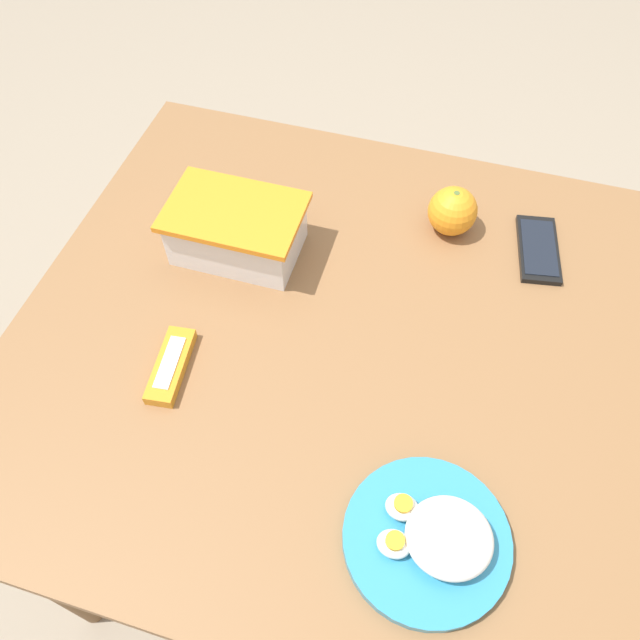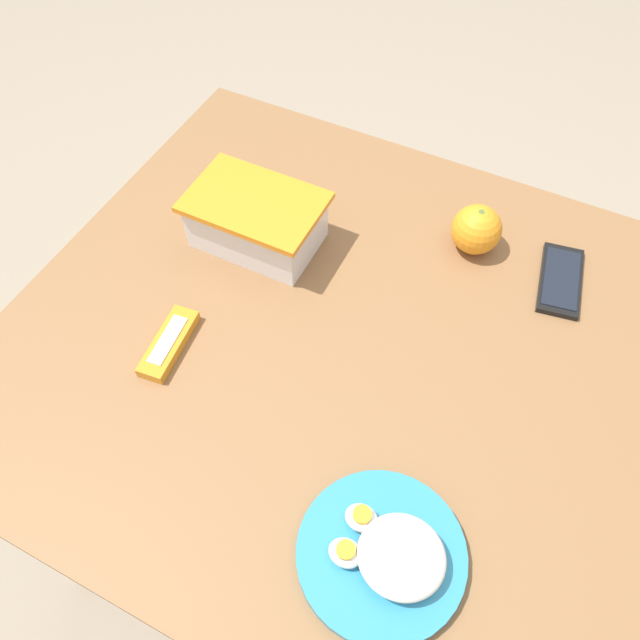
# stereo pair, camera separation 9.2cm
# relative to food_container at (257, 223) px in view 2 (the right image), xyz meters

# --- Properties ---
(ground_plane) EXTENTS (10.00, 10.00, 0.00)m
(ground_plane) POSITION_rel_food_container_xyz_m (0.25, -0.12, -0.77)
(ground_plane) COLOR gray
(table) EXTENTS (1.06, 0.91, 0.73)m
(table) POSITION_rel_food_container_xyz_m (0.25, -0.12, -0.12)
(table) COLOR brown
(table) RESTS_ON ground_plane
(food_container) EXTENTS (0.21, 0.14, 0.09)m
(food_container) POSITION_rel_food_container_xyz_m (0.00, 0.00, 0.00)
(food_container) COLOR white
(food_container) RESTS_ON table
(orange_fruit) EXTENTS (0.08, 0.08, 0.08)m
(orange_fruit) POSITION_rel_food_container_xyz_m (0.33, 0.15, 0.00)
(orange_fruit) COLOR orange
(orange_fruit) RESTS_ON table
(rice_plate) EXTENTS (0.21, 0.21, 0.06)m
(rice_plate) POSITION_rel_food_container_xyz_m (0.40, -0.38, -0.02)
(rice_plate) COLOR teal
(rice_plate) RESTS_ON table
(candy_bar) EXTENTS (0.06, 0.13, 0.02)m
(candy_bar) POSITION_rel_food_container_xyz_m (-0.01, -0.25, -0.03)
(candy_bar) COLOR orange
(candy_bar) RESTS_ON table
(cell_phone) EXTENTS (0.09, 0.15, 0.01)m
(cell_phone) POSITION_rel_food_container_xyz_m (0.48, 0.14, -0.04)
(cell_phone) COLOR black
(cell_phone) RESTS_ON table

